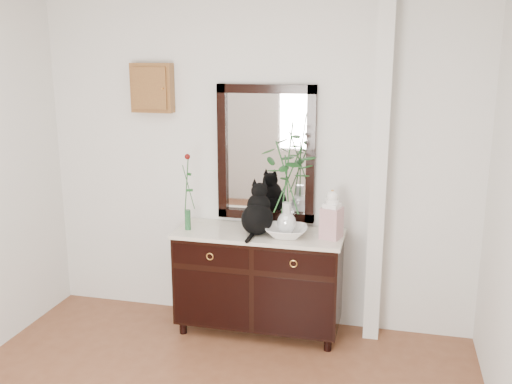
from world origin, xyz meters
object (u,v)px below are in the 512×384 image
(sideboard, at_px, (259,277))
(lotus_bowl, at_px, (286,232))
(cat, at_px, (257,209))
(ginger_jar, at_px, (332,214))

(sideboard, distance_m, lotus_bowl, 0.48)
(sideboard, distance_m, cat, 0.58)
(ginger_jar, bearing_deg, cat, -178.31)
(ginger_jar, bearing_deg, lotus_bowl, -172.66)
(cat, bearing_deg, lotus_bowl, -7.57)
(cat, xyz_separation_m, lotus_bowl, (0.24, -0.03, -0.16))
(cat, bearing_deg, ginger_jar, 0.49)
(sideboard, bearing_deg, ginger_jar, -1.61)
(sideboard, relative_size, cat, 3.32)
(lotus_bowl, xyz_separation_m, ginger_jar, (0.34, 0.04, 0.15))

